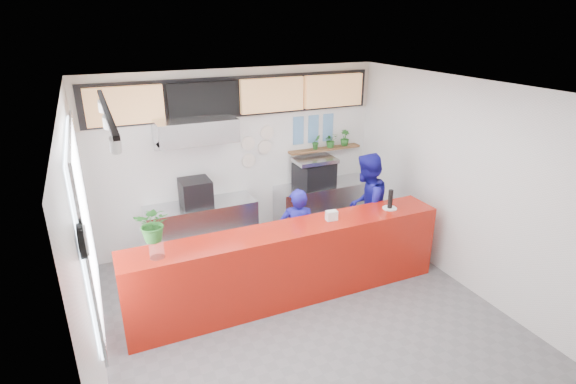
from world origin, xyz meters
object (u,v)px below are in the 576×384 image
object	(u,v)px
panini_oven	(196,192)
staff_right	(365,207)
staff_center	(297,234)
service_counter	(290,264)
pepper_mill	(390,199)
espresso_machine	(314,174)

from	to	relation	value
panini_oven	staff_right	distance (m)	2.75
staff_center	staff_right	xyz separation A→B (m)	(1.26, 0.11, 0.17)
service_counter	panini_oven	bearing A→B (deg)	115.61
staff_center	staff_right	distance (m)	1.28
staff_center	pepper_mill	size ratio (longest dim) A/B	5.17
espresso_machine	staff_right	distance (m)	1.28
service_counter	espresso_machine	bearing A→B (deg)	54.33
service_counter	staff_right	world-z (taller)	staff_right
panini_oven	staff_center	world-z (taller)	staff_center
espresso_machine	staff_center	size ratio (longest dim) A/B	0.46
panini_oven	espresso_machine	distance (m)	2.15
staff_center	service_counter	bearing A→B (deg)	76.96
staff_center	staff_right	world-z (taller)	staff_right
service_counter	panini_oven	size ratio (longest dim) A/B	9.48
panini_oven	staff_center	xyz separation A→B (m)	(1.19, -1.33, -0.39)
pepper_mill	staff_right	bearing A→B (deg)	92.52
espresso_machine	pepper_mill	size ratio (longest dim) A/B	2.40
espresso_machine	pepper_mill	bearing A→B (deg)	-90.30
pepper_mill	service_counter	bearing A→B (deg)	179.86
espresso_machine	staff_center	distance (m)	1.69
staff_right	espresso_machine	bearing A→B (deg)	-107.84
espresso_machine	staff_right	bearing A→B (deg)	-86.74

